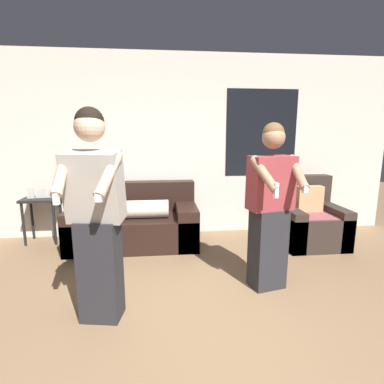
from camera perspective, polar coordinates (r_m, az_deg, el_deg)
ground_plane at (r=2.38m, az=2.21°, el=-29.47°), size 14.00×14.00×0.00m
wall_back at (r=4.59m, az=-2.44°, el=8.71°), size 6.71×0.07×2.70m
couch at (r=4.31m, az=-10.95°, el=-5.81°), size 1.74×0.86×0.85m
armchair at (r=4.59m, az=21.25°, el=-5.16°), size 0.83×0.83×0.94m
side_table at (r=4.76m, az=-26.74°, el=-2.28°), size 0.49×0.37×0.80m
person_left at (r=2.51m, az=-17.80°, el=-4.59°), size 0.49×0.54×1.75m
person_right at (r=3.03m, az=14.66°, el=-2.92°), size 0.50×0.53×1.65m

